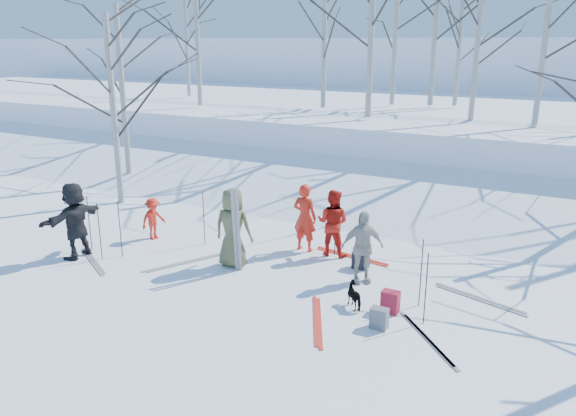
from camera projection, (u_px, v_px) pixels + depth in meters
The scene contains 40 objects.
ground at pixel (253, 287), 11.47m from camera, with size 120.00×120.00×0.00m, color white.
snow_ramp at pixel (373, 199), 17.31m from camera, with size 70.00×9.50×1.40m, color white.
snow_plateau at pixel (451, 129), 25.48m from camera, with size 70.00×18.00×2.20m, color white.
far_hill at pixel (517, 79), 42.85m from camera, with size 90.00×30.00×6.00m, color white.
skier_olive_center at pixel (233, 228), 12.33m from camera, with size 0.87×0.57×1.79m, color brown.
skier_red_north at pixel (305, 218), 13.29m from camera, with size 0.60×0.39×1.64m, color red.
skier_redor_behind at pixel (333, 223), 13.00m from camera, with size 0.77×0.60×1.58m, color #B7170E.
skier_red_seated at pixel (153, 219), 14.14m from camera, with size 0.69×0.40×1.07m, color red.
skier_cream_east at pixel (362, 247), 11.52m from camera, with size 0.90×0.38×1.54m, color beige.
skier_grey_west at pixel (75, 220), 12.85m from camera, with size 1.65×0.53×1.78m, color black.
dog at pixel (356, 295), 10.56m from camera, with size 0.25×0.56×0.47m, color black.
upright_ski_left at pixel (235, 230), 12.00m from camera, with size 0.07×0.02×1.90m, color silver.
upright_ski_right at pixel (238, 231), 11.97m from camera, with size 0.07×0.02×1.90m, color silver.
ski_pair_a at pixel (427, 339), 9.46m from camera, with size 1.44×1.53×0.02m, color silver, non-canonical shape.
ski_pair_b at pixel (317, 321), 10.07m from camera, with size 1.04×1.78×0.02m, color red, non-canonical shape.
ski_pair_c at pixel (184, 263), 12.71m from camera, with size 1.03×1.79×0.02m, color silver, non-canonical shape.
ski_pair_d at pixel (93, 261), 12.82m from camera, with size 1.75×1.11×0.02m, color silver, non-canonical shape.
ski_pair_e at pixel (352, 256), 13.09m from camera, with size 1.91×0.48×0.02m, color red, non-canonical shape.
ski_pair_f at pixel (479, 299), 10.93m from camera, with size 1.87×0.75×0.02m, color silver, non-canonical shape.
ski_pole_a at pixel (120, 229), 12.92m from camera, with size 0.02×0.02×1.34m, color black.
ski_pole_b at pixel (335, 227), 13.04m from camera, with size 0.02×0.02×1.34m, color black.
ski_pole_c at pixel (89, 223), 13.35m from camera, with size 0.02×0.02×1.34m, color black.
ski_pole_d at pixel (204, 218), 13.72m from camera, with size 0.02×0.02×1.34m, color black.
ski_pole_e at pixel (421, 273), 10.49m from camera, with size 0.02×0.02×1.34m, color black.
ski_pole_f at pixel (426, 289), 9.82m from camera, with size 0.02×0.02×1.34m, color black.
ski_pole_g at pixel (99, 231), 12.78m from camera, with size 0.02×0.02×1.34m, color black.
backpack_red at pixel (390, 302), 10.36m from camera, with size 0.32×0.22×0.42m, color maroon.
backpack_grey at pixel (379, 318), 9.79m from camera, with size 0.30×0.20×0.38m, color #595C61.
backpack_dark at pixel (361, 260), 12.38m from camera, with size 0.34×0.24×0.40m, color black.
birch_plateau_a at pixel (324, 37), 22.27m from camera, with size 4.48×4.48×5.54m, color silver, non-canonical shape.
birch_plateau_b at pixel (546, 31), 17.55m from camera, with size 4.72×4.72×5.89m, color silver, non-canonical shape.
birch_plateau_c at pixel (197, 28), 23.06m from camera, with size 4.98×4.98×6.26m, color silver, non-canonical shape.
birch_plateau_d at pixel (437, 12), 22.88m from camera, with size 5.85×5.85×7.50m, color silver, non-canonical shape.
birch_plateau_f at pixel (478, 42), 18.76m from camera, with size 4.24×4.24×5.19m, color silver, non-canonical shape.
birch_plateau_h at pixel (396, 30), 23.39m from camera, with size 4.88×4.88×6.11m, color silver, non-canonical shape.
birch_plateau_i at pixel (460, 43), 23.09m from camera, with size 4.15×4.15×5.07m, color silver, non-canonical shape.
birch_plateau_j at pixel (187, 44), 27.31m from camera, with size 4.07×4.07×4.96m, color silver, non-canonical shape.
birch_plateau_k at pixel (372, 17), 19.23m from camera, with size 5.39×5.39×6.84m, color silver, non-canonical shape.
birch_edge_a at pixel (114, 112), 16.71m from camera, with size 4.53×4.53×5.61m, color silver, non-canonical shape.
birch_edge_d at pixel (123, 97), 19.00m from camera, with size 4.82×4.82×6.02m, color silver, non-canonical shape.
Camera 1 is at (5.68, -8.89, 4.84)m, focal length 35.00 mm.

